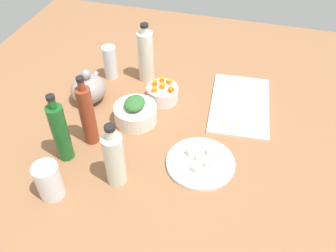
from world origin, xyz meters
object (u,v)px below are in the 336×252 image
object	(u,v)px
bottle_0	(146,56)
bottle_1	(87,115)
drinking_glass_0	(110,62)
bottle_2	(114,159)
bowl_greens	(136,114)
bottle_3	(60,132)
drinking_glass_1	(49,181)
bowl_carrots	(163,94)
cutting_board	(240,104)
plate_tofu	(200,163)
teapot	(88,89)

from	to	relation	value
bottle_0	bottle_1	xyz separation A→B (cm)	(-40.17, 6.80, 0.55)
bottle_0	drinking_glass_0	bearing A→B (deg)	100.92
bottle_2	drinking_glass_0	size ratio (longest dim) A/B	1.61
bottle_0	bottle_1	bearing A→B (deg)	170.40
bowl_greens	bottle_2	xyz separation A→B (cm)	(-27.55, -3.54, 6.46)
bowl_greens	bottle_0	bearing A→B (deg)	9.59
bottle_3	drinking_glass_0	bearing A→B (deg)	3.55
drinking_glass_1	bottle_1	bearing A→B (deg)	-4.40
bowl_carrots	bottle_1	size ratio (longest dim) A/B	0.46
cutting_board	bottle_0	xyz separation A→B (cm)	(7.52, 40.27, 10.50)
plate_tofu	bowl_carrots	size ratio (longest dim) A/B	1.85
drinking_glass_1	bottle_0	bearing A→B (deg)	-7.67
teapot	plate_tofu	bearing A→B (deg)	-113.51
cutting_board	bowl_greens	world-z (taller)	bowl_greens
bowl_greens	bowl_carrots	xyz separation A→B (cm)	(14.26, -6.06, -0.20)
plate_tofu	bottle_0	distance (cm)	52.81
teapot	cutting_board	bearing A→B (deg)	-77.92
bowl_greens	bowl_carrots	bearing A→B (deg)	-23.04
bottle_2	bottle_3	xyz separation A→B (cm)	(4.70, 19.85, 1.37)
plate_tofu	bottle_0	world-z (taller)	bottle_0
bottle_2	bowl_carrots	bearing A→B (deg)	-3.46
bowl_greens	cutting_board	bearing A→B (deg)	-62.14
bottle_1	bottle_2	world-z (taller)	bottle_1
bottle_2	drinking_glass_0	xyz separation A→B (cm)	(51.16, 22.74, -2.59)
bowl_carrots	drinking_glass_0	xyz separation A→B (cm)	(9.35, 25.26, 4.07)
cutting_board	bottle_0	bearing A→B (deg)	79.42
cutting_board	drinking_glass_0	world-z (taller)	drinking_glass_0
plate_tofu	drinking_glass_1	size ratio (longest dim) A/B	1.86
plate_tofu	drinking_glass_0	size ratio (longest dim) A/B	1.58
plate_tofu	bottle_2	distance (cm)	28.55
bottle_0	drinking_glass_0	size ratio (longest dim) A/B	1.76
plate_tofu	bowl_carrots	distance (cm)	35.78
drinking_glass_0	plate_tofu	bearing A→B (deg)	-129.36
plate_tofu	drinking_glass_1	world-z (taller)	drinking_glass_1
plate_tofu	bottle_2	bearing A→B (deg)	118.87
drinking_glass_0	cutting_board	bearing A→B (deg)	-94.87
drinking_glass_0	drinking_glass_1	distance (cm)	61.74
cutting_board	bottle_2	xyz separation A→B (cm)	(-46.47, 32.27, 9.18)
teapot	drinking_glass_1	size ratio (longest dim) A/B	1.30
drinking_glass_0	bowl_greens	bearing A→B (deg)	-140.88
plate_tofu	bowl_carrots	bearing A→B (deg)	36.38
cutting_board	plate_tofu	distance (cm)	34.49
bowl_carrots	bottle_1	world-z (taller)	bottle_1
teapot	bottle_3	distance (cm)	30.48
bottle_1	bottle_0	bearing A→B (deg)	-9.60
bottle_1	bottle_2	size ratio (longest dim) A/B	1.16
bottle_1	bottle_3	world-z (taller)	bottle_1
cutting_board	bottle_3	world-z (taller)	bottle_3
bottle_3	drinking_glass_1	xyz separation A→B (cm)	(-14.98, -3.20, -5.01)
bottle_2	drinking_glass_1	distance (cm)	19.91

